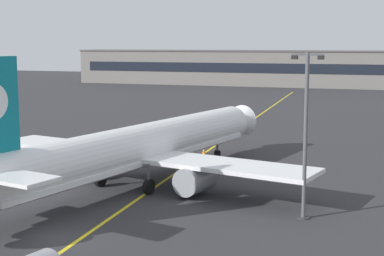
# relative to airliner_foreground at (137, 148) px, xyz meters

# --- Properties ---
(ground_plane) EXTENTS (400.00, 400.00, 0.00)m
(ground_plane) POSITION_rel_airliner_foreground_xyz_m (0.99, -14.65, -3.37)
(ground_plane) COLOR #2D2D30
(taxiway_centreline) EXTENTS (8.65, 179.82, 0.01)m
(taxiway_centreline) POSITION_rel_airliner_foreground_xyz_m (0.99, 15.35, -3.37)
(taxiway_centreline) COLOR yellow
(taxiway_centreline) RESTS_ON ground
(airliner_foreground) EXTENTS (32.28, 41.13, 11.65)m
(airliner_foreground) POSITION_rel_airliner_foreground_xyz_m (0.00, 0.00, 0.00)
(airliner_foreground) COLOR white
(airliner_foreground) RESTS_ON ground
(apron_lamp_post) EXTENTS (2.24, 0.90, 11.86)m
(apron_lamp_post) POSITION_rel_airliner_foreground_xyz_m (15.29, -4.91, 2.86)
(apron_lamp_post) COLOR #515156
(apron_lamp_post) RESTS_ON ground
(safety_cone_by_nose_gear) EXTENTS (0.44, 0.44, 0.55)m
(safety_cone_by_nose_gear) POSITION_rel_airliner_foreground_xyz_m (0.85, 16.69, -3.11)
(safety_cone_by_nose_gear) COLOR orange
(safety_cone_by_nose_gear) RESTS_ON ground
(terminal_building) EXTENTS (167.18, 12.40, 10.50)m
(terminal_building) POSITION_rel_airliner_foreground_xyz_m (9.85, 125.14, 1.89)
(terminal_building) COLOR slate
(terminal_building) RESTS_ON ground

